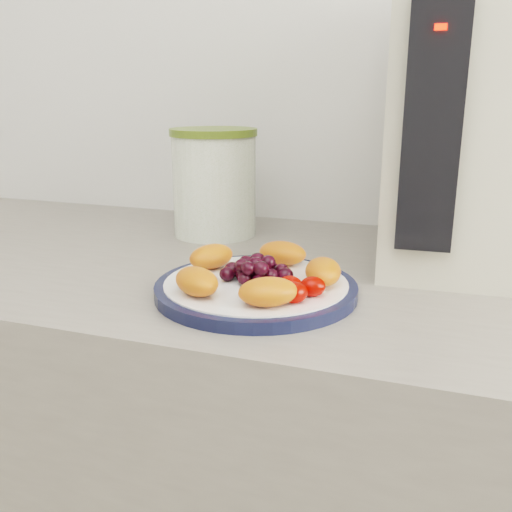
% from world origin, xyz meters
% --- Properties ---
extents(plate_rim, '(0.25, 0.25, 0.01)m').
position_xyz_m(plate_rim, '(-0.11, 1.07, 0.91)').
color(plate_rim, '#111733').
rests_on(plate_rim, counter).
extents(plate_face, '(0.23, 0.23, 0.02)m').
position_xyz_m(plate_face, '(-0.11, 1.07, 0.91)').
color(plate_face, white).
rests_on(plate_face, counter).
extents(canister, '(0.17, 0.17, 0.17)m').
position_xyz_m(canister, '(-0.28, 1.34, 0.99)').
color(canister, '#4C6A15').
rests_on(canister, counter).
extents(canister_lid, '(0.18, 0.18, 0.01)m').
position_xyz_m(canister_lid, '(-0.28, 1.34, 1.08)').
color(canister_lid, '#566920').
rests_on(canister_lid, canister).
extents(appliance_body, '(0.24, 0.32, 0.39)m').
position_xyz_m(appliance_body, '(0.13, 1.31, 1.09)').
color(appliance_body, beige).
rests_on(appliance_body, counter).
extents(appliance_panel, '(0.07, 0.03, 0.29)m').
position_xyz_m(appliance_panel, '(0.08, 1.15, 1.10)').
color(appliance_panel, black).
rests_on(appliance_panel, appliance_body).
extents(appliance_led, '(0.01, 0.01, 0.01)m').
position_xyz_m(appliance_led, '(0.08, 1.14, 1.21)').
color(appliance_led, '#FF0C05').
rests_on(appliance_led, appliance_panel).
extents(fruit_plate, '(0.22, 0.21, 0.03)m').
position_xyz_m(fruit_plate, '(-0.11, 1.07, 0.93)').
color(fruit_plate, '#D04D16').
rests_on(fruit_plate, plate_face).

